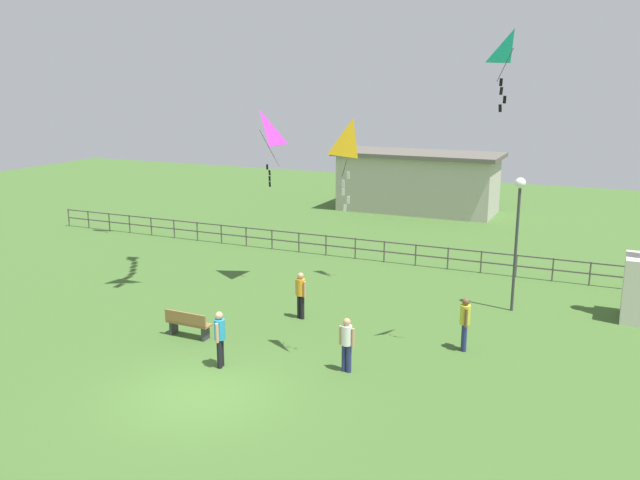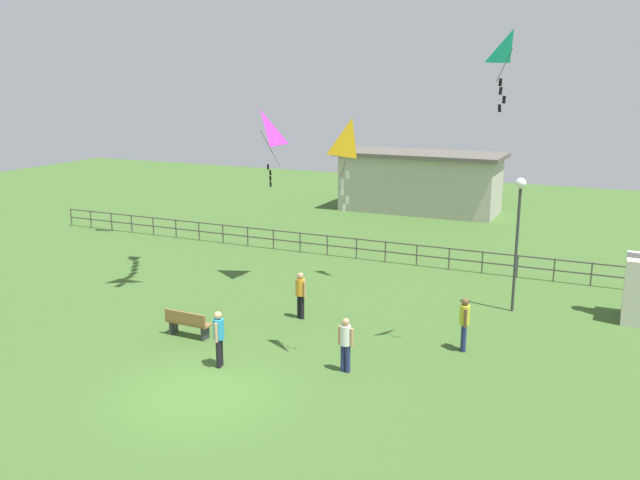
# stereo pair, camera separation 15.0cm
# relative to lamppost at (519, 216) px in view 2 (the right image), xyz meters

# --- Properties ---
(ground_plane) EXTENTS (80.00, 80.00, 0.00)m
(ground_plane) POSITION_rel_lamppost_xyz_m (-6.20, -9.81, -3.35)
(ground_plane) COLOR #3D6028
(lamppost) EXTENTS (0.36, 0.36, 4.63)m
(lamppost) POSITION_rel_lamppost_xyz_m (0.00, 0.00, 0.00)
(lamppost) COLOR #38383D
(lamppost) RESTS_ON ground_plane
(park_bench) EXTENTS (1.51, 0.45, 0.85)m
(park_bench) POSITION_rel_lamppost_xyz_m (-8.75, -6.68, -2.89)
(park_bench) COLOR olive
(park_bench) RESTS_ON ground_plane
(person_0) EXTENTS (0.30, 0.47, 1.62)m
(person_0) POSITION_rel_lamppost_xyz_m (-0.74, -4.19, -2.42)
(person_0) COLOR navy
(person_0) RESTS_ON ground_plane
(person_1) EXTENTS (0.30, 0.48, 1.62)m
(person_1) POSITION_rel_lamppost_xyz_m (-6.64, -8.14, -2.42)
(person_1) COLOR black
(person_1) RESTS_ON ground_plane
(person_2) EXTENTS (0.45, 0.29, 1.59)m
(person_2) POSITION_rel_lamppost_xyz_m (-6.32, -3.71, -2.43)
(person_2) COLOR black
(person_2) RESTS_ON ground_plane
(person_3) EXTENTS (0.46, 0.29, 1.54)m
(person_3) POSITION_rel_lamppost_xyz_m (-3.34, -6.99, -2.46)
(person_3) COLOR navy
(person_3) RESTS_ON ground_plane
(kite_0) EXTENTS (0.96, 0.75, 2.45)m
(kite_0) POSITION_rel_lamppost_xyz_m (-3.48, -6.36, 2.85)
(kite_0) COLOR yellow
(kite_2) EXTENTS (0.80, 0.86, 2.03)m
(kite_2) POSITION_rel_lamppost_xyz_m (0.21, -4.72, 5.13)
(kite_2) COLOR #19B2B2
(kite_4) EXTENTS (1.31, 1.02, 2.79)m
(kite_4) POSITION_rel_lamppost_xyz_m (-9.51, -0.56, 2.53)
(kite_4) COLOR #B22DB2
(waterfront_railing) EXTENTS (36.03, 0.06, 0.95)m
(waterfront_railing) POSITION_rel_lamppost_xyz_m (-6.61, 4.19, -2.73)
(waterfront_railing) COLOR #4C4742
(waterfront_railing) RESTS_ON ground_plane
(pavilion_building) EXTENTS (9.78, 4.28, 3.57)m
(pavilion_building) POSITION_rel_lamppost_xyz_m (-8.12, 16.19, -1.54)
(pavilion_building) COLOR #B7B2A3
(pavilion_building) RESTS_ON ground_plane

